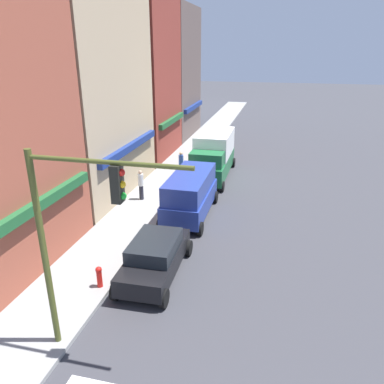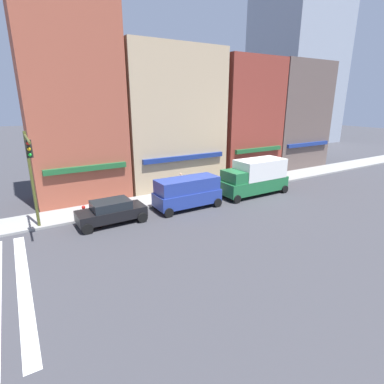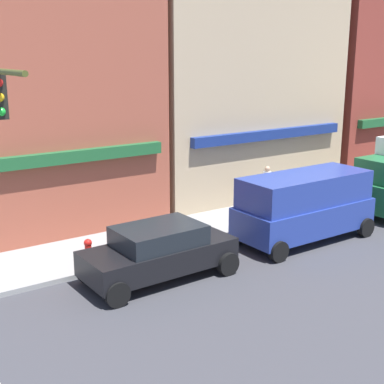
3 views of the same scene
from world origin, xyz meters
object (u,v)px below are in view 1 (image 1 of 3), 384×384
Objects in this scene: traffic_signal at (72,224)px; fire_hydrant at (99,276)px; box_truck_green at (213,155)px; pedestrian_white_shirt at (141,184)px; sedan_black at (155,256)px; pedestrian_blue_shirt at (181,164)px; van_blue at (190,193)px.

fire_hydrant is at bearing 19.21° from traffic_signal.
box_truck_green is 3.51× the size of pedestrian_white_shirt.
fire_hydrant is (-1.42, 1.70, -0.23)m from sedan_black.
pedestrian_blue_shirt is at bearing 1.41° from fire_hydrant.
pedestrian_blue_shirt is at bearing 19.44° from van_blue.
sedan_black is 11.66m from pedestrian_blue_shirt.
van_blue is 7.45m from fire_hydrant.
van_blue is 2.83× the size of pedestrian_white_shirt.
sedan_black is 5.82m from van_blue.
traffic_signal is 1.22× the size of van_blue.
traffic_signal is 4.64m from fire_hydrant.
traffic_signal is at bearing 175.75° from van_blue.
sedan_black is 7.74m from pedestrian_white_shirt.
traffic_signal reaches higher than sedan_black.
traffic_signal reaches higher than pedestrian_white_shirt.
pedestrian_white_shirt is at bearing 23.51° from sedan_black.
pedestrian_blue_shirt reaches higher than sedan_black.
traffic_signal is 0.99× the size of box_truck_green.
box_truck_green is 6.38m from pedestrian_white_shirt.
pedestrian_blue_shirt is 4.61m from pedestrian_white_shirt.
box_truck_green is 2.32m from pedestrian_blue_shirt.
fire_hydrant is (-7.22, 1.70, -0.67)m from van_blue.
van_blue is at bearing -4.11° from traffic_signal.
van_blue reaches higher than pedestrian_blue_shirt.
box_truck_green reaches higher than fire_hydrant.
fire_hydrant is at bearing 53.26° from pedestrian_white_shirt.
sedan_black is 2.51× the size of pedestrian_blue_shirt.
pedestrian_blue_shirt is (11.48, 2.02, 0.23)m from sedan_black.
van_blue is 6.03m from pedestrian_blue_shirt.
van_blue is 3.46m from pedestrian_white_shirt.
van_blue is 5.94× the size of fire_hydrant.
sedan_black is 2.23m from fire_hydrant.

